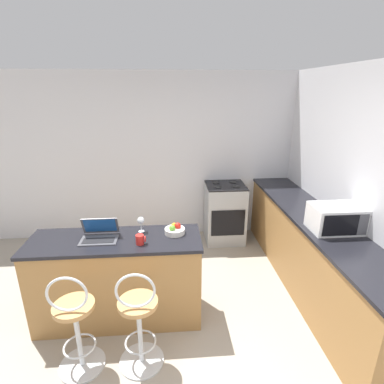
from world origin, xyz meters
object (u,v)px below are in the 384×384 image
bar_stool_far (139,322)px  wine_glass_short (141,221)px  laptop (99,234)px  microwave (336,218)px  stove_range (225,213)px  mug_red (140,239)px  fruit_bowl (175,230)px  bar_stool_near (76,325)px

bar_stool_far → wine_glass_short: size_ratio=6.04×
laptop → microwave: (2.40, -0.01, 0.08)m
laptop → stove_range: size_ratio=0.38×
laptop → wine_glass_short: size_ratio=2.16×
laptop → stove_range: 2.32m
microwave → mug_red: (-2.00, -0.13, -0.09)m
bar_stool_far → microwave: size_ratio=1.95×
fruit_bowl → mug_red: bearing=-149.5°
stove_range → fruit_bowl: bearing=-117.7°
bar_stool_near → fruit_bowl: fruit_bowl is taller
laptop → stove_range: (1.57, 1.63, -0.52)m
mug_red → fruit_bowl: fruit_bowl is taller
mug_red → stove_range: bearing=56.8°
laptop → wine_glass_short: laptop is taller
mug_red → fruit_bowl: size_ratio=0.47×
mug_red → wine_glass_short: 0.27m
laptop → mug_red: (0.41, -0.14, -0.00)m
wine_glass_short → bar_stool_near: bearing=-124.3°
microwave → wine_glass_short: microwave is taller
bar_stool_near → mug_red: size_ratio=10.33×
microwave → mug_red: 2.00m
bar_stool_near → wine_glass_short: (0.51, 0.75, 0.60)m
stove_range → wine_glass_short: (-1.17, -1.51, 0.59)m
bar_stool_near → microwave: microwave is taller
wine_glass_short → microwave: bearing=-3.6°
bar_stool_near → stove_range: bearing=53.3°
microwave → stove_range: bearing=117.1°
bar_stool_near → bar_stool_far: 0.52m
fruit_bowl → stove_range: bearing=62.3°
bar_stool_near → laptop: 0.83m
wine_glass_short → mug_red: bearing=-87.5°
stove_range → fruit_bowl: fruit_bowl is taller
mug_red → bar_stool_near: bearing=-136.9°
stove_range → wine_glass_short: size_ratio=5.76×
stove_range → bar_stool_far: bearing=-117.1°
bar_stool_near → laptop: bearing=79.7°
stove_range → fruit_bowl: size_ratio=4.59×
bar_stool_far → laptop: 0.92m
bar_stool_far → mug_red: 0.72m
laptop → mug_red: laptop is taller
bar_stool_far → stove_range: size_ratio=1.05×
mug_red → wine_glass_short: size_ratio=0.59×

